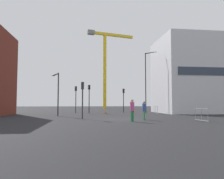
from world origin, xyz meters
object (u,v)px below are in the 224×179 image
(traffic_light_island, at_px, (83,94))
(pedestrian_walking, at_px, (144,109))
(streetlamp_tall, at_px, (147,78))
(traffic_light_corner, at_px, (76,95))
(traffic_light_median, at_px, (124,96))
(traffic_light_near, at_px, (89,94))
(traffic_cone_striped, at_px, (105,112))
(streetlamp_short, at_px, (57,89))
(pedestrian_waiting, at_px, (132,108))
(construction_crane, at_px, (105,59))

(traffic_light_island, distance_m, pedestrian_walking, 6.05)
(streetlamp_tall, distance_m, traffic_light_corner, 11.27)
(traffic_light_median, relative_size, traffic_light_island, 1.08)
(traffic_light_island, height_order, traffic_light_near, traffic_light_near)
(traffic_light_median, height_order, traffic_cone_striped, traffic_light_median)
(streetlamp_tall, xyz_separation_m, traffic_light_median, (-3.24, 2.17, -2.77))
(streetlamp_short, distance_m, traffic_light_corner, 8.31)
(traffic_light_median, distance_m, traffic_light_island, 14.57)
(traffic_light_island, xyz_separation_m, pedestrian_waiting, (4.07, -3.70, -1.33))
(traffic_light_island, height_order, pedestrian_walking, traffic_light_island)
(construction_crane, bearing_deg, streetlamp_tall, -81.31)
(traffic_light_island, distance_m, traffic_light_near, 11.59)
(traffic_light_corner, relative_size, traffic_light_near, 0.97)
(traffic_light_corner, bearing_deg, streetlamp_tall, -10.38)
(streetlamp_short, distance_m, traffic_cone_striped, 8.85)
(construction_crane, bearing_deg, traffic_cone_striped, -95.12)
(traffic_light_near, xyz_separation_m, pedestrian_walking, (4.75, -13.49, -1.84))
(traffic_light_island, bearing_deg, construction_crane, 81.52)
(streetlamp_short, relative_size, traffic_light_island, 1.42)
(construction_crane, height_order, traffic_light_near, construction_crane)
(streetlamp_tall, bearing_deg, traffic_light_near, 176.02)
(streetlamp_short, xyz_separation_m, traffic_light_median, (9.34, 8.31, -0.57))
(traffic_light_corner, relative_size, pedestrian_waiting, 2.25)
(traffic_light_island, distance_m, pedestrian_waiting, 5.66)
(streetlamp_short, xyz_separation_m, pedestrian_walking, (8.58, -6.75, -2.15))
(streetlamp_tall, height_order, streetlamp_short, streetlamp_tall)
(streetlamp_tall, distance_m, pedestrian_walking, 14.17)
(streetlamp_short, xyz_separation_m, traffic_light_corner, (1.79, 8.11, -0.39))
(traffic_light_island, relative_size, traffic_light_near, 0.84)
(construction_crane, bearing_deg, pedestrian_waiting, -92.06)
(streetlamp_tall, distance_m, traffic_light_island, 14.83)
(construction_crane, bearing_deg, traffic_light_corner, -105.58)
(streetlamp_short, relative_size, traffic_cone_striped, 10.71)
(traffic_light_corner, relative_size, traffic_light_median, 1.08)
(streetlamp_tall, relative_size, traffic_light_island, 2.61)
(pedestrian_waiting, distance_m, traffic_cone_striped, 14.21)
(streetlamp_short, height_order, traffic_cone_striped, streetlamp_short)
(traffic_light_island, bearing_deg, traffic_light_median, 64.28)
(traffic_light_corner, distance_m, pedestrian_walking, 16.43)
(traffic_light_corner, bearing_deg, construction_crane, 74.42)
(traffic_cone_striped, bearing_deg, pedestrian_walking, -78.98)
(traffic_light_near, height_order, traffic_cone_striped, traffic_light_near)
(streetlamp_short, xyz_separation_m, traffic_cone_striped, (6.17, 5.63, -2.92))
(streetlamp_tall, xyz_separation_m, pedestrian_walking, (-4.00, -12.88, -4.36))
(traffic_cone_striped, bearing_deg, traffic_light_island, -106.76)
(pedestrian_walking, bearing_deg, traffic_light_near, 109.41)
(traffic_light_corner, distance_m, pedestrian_waiting, 17.53)
(traffic_cone_striped, bearing_deg, streetlamp_short, -137.57)
(traffic_light_near, bearing_deg, traffic_light_corner, 146.07)
(traffic_light_median, height_order, pedestrian_waiting, traffic_light_median)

